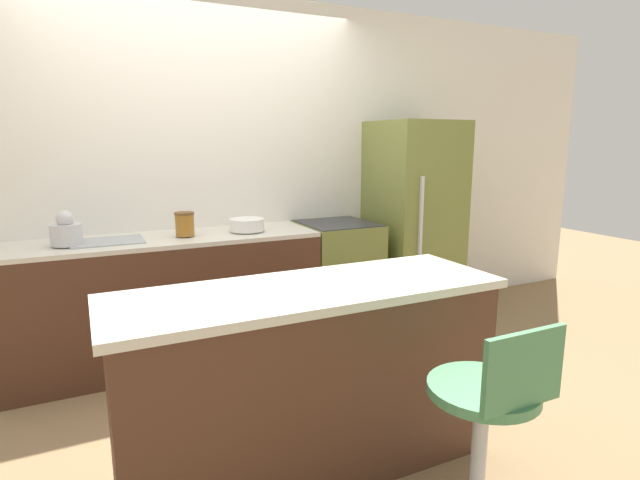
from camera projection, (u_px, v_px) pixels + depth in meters
The scene contains 10 objects.
ground_plane at pixel (227, 369), 3.42m from camera, with size 14.00×14.00×0.00m, color #8E704C.
wall_back at pixel (197, 173), 3.74m from camera, with size 8.00×0.06×2.60m.
back_counter at pixel (169, 300), 3.48m from camera, with size 2.07×0.60×0.90m.
kitchen_island at pixel (309, 378), 2.32m from camera, with size 1.80×0.60×0.89m.
oven_range at pixel (337, 277), 4.05m from camera, with size 0.57×0.62×0.90m.
refrigerator at pixel (413, 223), 4.25m from camera, with size 0.65×0.69×1.70m.
stool_chair at pixel (486, 431), 1.88m from camera, with size 0.42×0.42×0.90m.
kettle at pixel (66, 232), 3.09m from camera, with size 0.19×0.19×0.22m.
mixing_bowl at pixel (247, 225), 3.59m from camera, with size 0.25×0.25×0.09m.
canister_jar at pixel (185, 224), 3.40m from camera, with size 0.13×0.13×0.16m.
Camera 1 is at (-0.81, -3.14, 1.52)m, focal length 28.00 mm.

